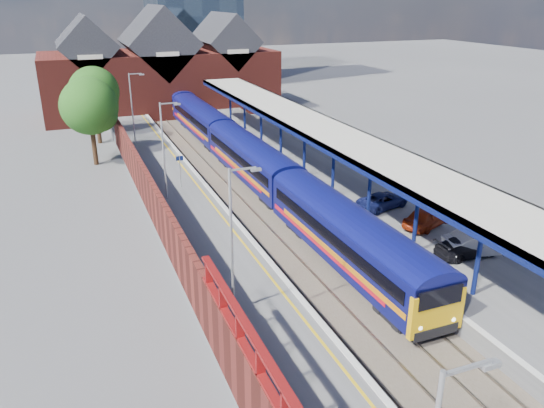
{
  "coord_description": "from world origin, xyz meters",
  "views": [
    {
      "loc": [
        -12.7,
        -14.58,
        14.81
      ],
      "look_at": [
        -1.29,
        14.25,
        2.6
      ],
      "focal_mm": 35.0,
      "sensor_mm": 36.0,
      "label": 1
    }
  ],
  "objects_px": {
    "parked_car_silver": "(482,242)",
    "parked_car_dark": "(467,246)",
    "parked_car_red": "(428,217)",
    "platform_sign": "(180,166)",
    "parked_car_blue": "(383,200)",
    "lamp_post_d": "(133,105)",
    "lamp_post_b": "(234,232)",
    "train": "(224,135)",
    "lamp_post_c": "(165,145)"
  },
  "relations": [
    {
      "from": "lamp_post_b",
      "to": "platform_sign",
      "type": "xyz_separation_m",
      "value": [
        1.36,
        18.0,
        -2.3
      ]
    },
    {
      "from": "platform_sign",
      "to": "parked_car_red",
      "type": "xyz_separation_m",
      "value": [
        13.02,
        -13.25,
        -1.02
      ]
    },
    {
      "from": "train",
      "to": "lamp_post_c",
      "type": "bearing_deg",
      "value": -122.93
    },
    {
      "from": "train",
      "to": "parked_car_dark",
      "type": "bearing_deg",
      "value": -77.63
    },
    {
      "from": "parked_car_silver",
      "to": "parked_car_blue",
      "type": "relative_size",
      "value": 1.11
    },
    {
      "from": "lamp_post_b",
      "to": "parked_car_dark",
      "type": "distance_m",
      "value": 14.34
    },
    {
      "from": "parked_car_dark",
      "to": "platform_sign",
      "type": "bearing_deg",
      "value": 35.33
    },
    {
      "from": "lamp_post_d",
      "to": "parked_car_red",
      "type": "relative_size",
      "value": 1.78
    },
    {
      "from": "lamp_post_b",
      "to": "platform_sign",
      "type": "bearing_deg",
      "value": 85.67
    },
    {
      "from": "platform_sign",
      "to": "parked_car_blue",
      "type": "xyz_separation_m",
      "value": [
        12.16,
        -9.43,
        -1.15
      ]
    },
    {
      "from": "lamp_post_c",
      "to": "parked_car_blue",
      "type": "height_order",
      "value": "lamp_post_c"
    },
    {
      "from": "train",
      "to": "parked_car_dark",
      "type": "relative_size",
      "value": 16.88
    },
    {
      "from": "lamp_post_d",
      "to": "platform_sign",
      "type": "bearing_deg",
      "value": -84.44
    },
    {
      "from": "parked_car_silver",
      "to": "parked_car_dark",
      "type": "height_order",
      "value": "parked_car_silver"
    },
    {
      "from": "lamp_post_c",
      "to": "parked_car_silver",
      "type": "bearing_deg",
      "value": -46.54
    },
    {
      "from": "parked_car_red",
      "to": "parked_car_silver",
      "type": "relative_size",
      "value": 0.9
    },
    {
      "from": "train",
      "to": "parked_car_dark",
      "type": "xyz_separation_m",
      "value": [
        6.06,
        -27.64,
        -0.55
      ]
    },
    {
      "from": "platform_sign",
      "to": "lamp_post_d",
      "type": "bearing_deg",
      "value": 95.56
    },
    {
      "from": "lamp_post_c",
      "to": "parked_car_red",
      "type": "xyz_separation_m",
      "value": [
        14.39,
        -11.25,
        -3.32
      ]
    },
    {
      "from": "train",
      "to": "parked_car_red",
      "type": "xyz_separation_m",
      "value": [
        6.53,
        -23.38,
        -0.45
      ]
    },
    {
      "from": "lamp_post_d",
      "to": "platform_sign",
      "type": "relative_size",
      "value": 2.8
    },
    {
      "from": "platform_sign",
      "to": "parked_car_red",
      "type": "bearing_deg",
      "value": -45.49
    },
    {
      "from": "train",
      "to": "platform_sign",
      "type": "xyz_separation_m",
      "value": [
        -6.49,
        -10.13,
        0.57
      ]
    },
    {
      "from": "parked_car_silver",
      "to": "train",
      "type": "bearing_deg",
      "value": 25.22
    },
    {
      "from": "lamp_post_c",
      "to": "parked_car_dark",
      "type": "distance_m",
      "value": 21.12
    },
    {
      "from": "train",
      "to": "lamp_post_d",
      "type": "xyz_separation_m",
      "value": [
        -7.86,
        3.87,
        2.87
      ]
    },
    {
      "from": "lamp_post_b",
      "to": "parked_car_silver",
      "type": "height_order",
      "value": "lamp_post_b"
    },
    {
      "from": "parked_car_red",
      "to": "parked_car_silver",
      "type": "height_order",
      "value": "parked_car_silver"
    },
    {
      "from": "parked_car_blue",
      "to": "train",
      "type": "bearing_deg",
      "value": 2.14
    },
    {
      "from": "train",
      "to": "parked_car_dark",
      "type": "height_order",
      "value": "train"
    },
    {
      "from": "lamp_post_c",
      "to": "parked_car_dark",
      "type": "bearing_deg",
      "value": -48.1
    },
    {
      "from": "parked_car_red",
      "to": "parked_car_blue",
      "type": "xyz_separation_m",
      "value": [
        -0.86,
        3.82,
        -0.13
      ]
    },
    {
      "from": "platform_sign",
      "to": "parked_car_blue",
      "type": "relative_size",
      "value": 0.64
    },
    {
      "from": "lamp_post_d",
      "to": "parked_car_blue",
      "type": "height_order",
      "value": "lamp_post_d"
    },
    {
      "from": "lamp_post_c",
      "to": "platform_sign",
      "type": "height_order",
      "value": "lamp_post_c"
    },
    {
      "from": "parked_car_dark",
      "to": "lamp_post_b",
      "type": "bearing_deg",
      "value": 91.72
    },
    {
      "from": "train",
      "to": "parked_car_silver",
      "type": "xyz_separation_m",
      "value": [
        6.96,
        -27.76,
        -0.41
      ]
    },
    {
      "from": "parked_car_silver",
      "to": "parked_car_dark",
      "type": "bearing_deg",
      "value": 93.51
    },
    {
      "from": "lamp_post_d",
      "to": "parked_car_red",
      "type": "bearing_deg",
      "value": -62.17
    },
    {
      "from": "lamp_post_d",
      "to": "train",
      "type": "bearing_deg",
      "value": -26.23
    },
    {
      "from": "lamp_post_b",
      "to": "parked_car_blue",
      "type": "xyz_separation_m",
      "value": [
        13.52,
        8.57,
        -3.45
      ]
    },
    {
      "from": "lamp_post_d",
      "to": "parked_car_dark",
      "type": "xyz_separation_m",
      "value": [
        13.92,
        -31.51,
        -3.43
      ]
    },
    {
      "from": "lamp_post_b",
      "to": "parked_car_blue",
      "type": "bearing_deg",
      "value": 32.35
    },
    {
      "from": "lamp_post_b",
      "to": "train",
      "type": "bearing_deg",
      "value": 74.4
    },
    {
      "from": "lamp_post_d",
      "to": "platform_sign",
      "type": "distance_m",
      "value": 14.25
    },
    {
      "from": "lamp_post_b",
      "to": "platform_sign",
      "type": "height_order",
      "value": "lamp_post_b"
    },
    {
      "from": "lamp_post_d",
      "to": "parked_car_silver",
      "type": "xyz_separation_m",
      "value": [
        14.81,
        -31.63,
        -3.28
      ]
    },
    {
      "from": "lamp_post_b",
      "to": "lamp_post_d",
      "type": "xyz_separation_m",
      "value": [
        0.0,
        32.0,
        0.0
      ]
    },
    {
      "from": "platform_sign",
      "to": "parked_car_dark",
      "type": "bearing_deg",
      "value": -54.36
    },
    {
      "from": "lamp_post_d",
      "to": "parked_car_dark",
      "type": "distance_m",
      "value": 34.61
    }
  ]
}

